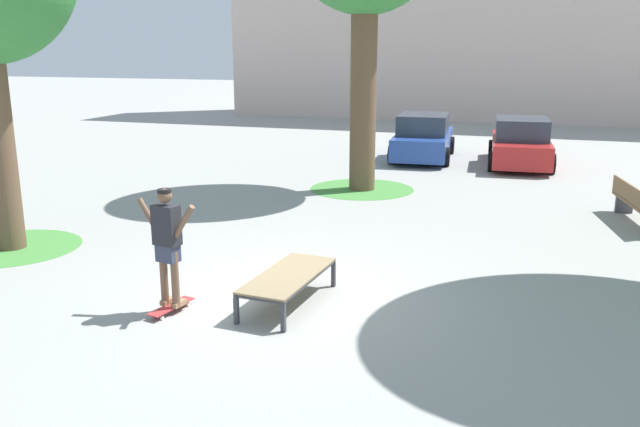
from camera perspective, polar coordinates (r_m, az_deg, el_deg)
The scene contains 9 objects.
ground_plane at distance 10.23m, azimuth -3.54°, elevation -6.70°, with size 120.00×120.00×0.00m, color #999993.
skate_box at distance 9.59m, azimuth -2.76°, elevation -5.50°, with size 0.90×1.95×0.46m.
skateboard at distance 9.65m, azimuth -12.73°, elevation -7.87°, with size 0.34×0.82×0.09m.
skater at distance 9.33m, azimuth -13.06°, elevation -2.19°, with size 1.00×0.34×1.69m.
grass_patch_near_left at distance 13.63m, azimuth -25.05°, elevation -2.66°, with size 2.49×2.49×0.01m, color #47893D.
grass_patch_mid_back at distance 17.45m, azimuth 3.63°, elevation 2.14°, with size 2.74×2.74×0.01m, color #47893D.
car_blue at distance 22.35m, azimuth 8.90°, elevation 6.45°, with size 2.12×4.30×1.50m.
car_red at distance 21.75m, azimuth 16.94°, elevation 5.79°, with size 2.12×4.30×1.50m.
park_bench at distance 15.40m, azimuth 25.69°, elevation 0.80°, with size 0.86×2.44×0.83m.
Camera 1 is at (3.52, -8.88, 3.65)m, focal length 37.03 mm.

